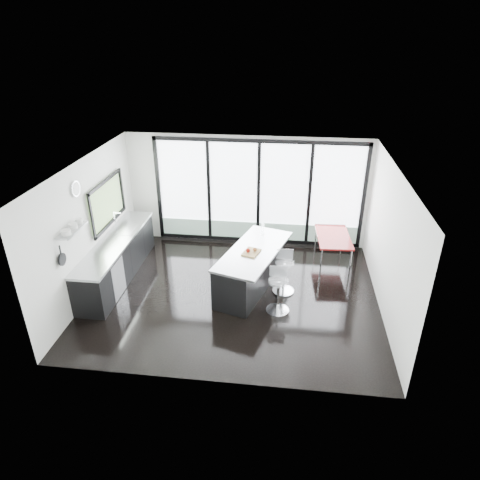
# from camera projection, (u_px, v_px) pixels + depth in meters

# --- Properties ---
(floor) EXTENTS (6.00, 5.00, 0.00)m
(floor) POSITION_uv_depth(u_px,v_px,m) (234.00, 294.00, 9.09)
(floor) COLOR black
(floor) RESTS_ON ground
(ceiling) EXTENTS (6.00, 5.00, 0.00)m
(ceiling) POSITION_uv_depth(u_px,v_px,m) (233.00, 167.00, 7.82)
(ceiling) COLOR white
(ceiling) RESTS_ON wall_back
(wall_back) EXTENTS (6.00, 0.09, 2.80)m
(wall_back) POSITION_uv_depth(u_px,v_px,m) (257.00, 197.00, 10.67)
(wall_back) COLOR silver
(wall_back) RESTS_ON ground
(wall_front) EXTENTS (6.00, 0.00, 2.80)m
(wall_front) POSITION_uv_depth(u_px,v_px,m) (210.00, 310.00, 6.24)
(wall_front) COLOR silver
(wall_front) RESTS_ON ground
(wall_left) EXTENTS (0.26, 5.00, 2.80)m
(wall_left) POSITION_uv_depth(u_px,v_px,m) (94.00, 215.00, 8.95)
(wall_left) COLOR silver
(wall_left) RESTS_ON ground
(wall_right) EXTENTS (0.00, 5.00, 2.80)m
(wall_right) POSITION_uv_depth(u_px,v_px,m) (389.00, 244.00, 8.13)
(wall_right) COLOR silver
(wall_right) RESTS_ON ground
(counter_cabinets) EXTENTS (0.69, 3.24, 1.36)m
(counter_cabinets) POSITION_uv_depth(u_px,v_px,m) (117.00, 259.00, 9.52)
(counter_cabinets) COLOR black
(counter_cabinets) RESTS_ON floor
(island) EXTENTS (1.57, 2.45, 1.21)m
(island) POSITION_uv_depth(u_px,v_px,m) (250.00, 268.00, 9.15)
(island) COLOR black
(island) RESTS_ON floor
(bar_stool_near) EXTENTS (0.50, 0.50, 0.73)m
(bar_stool_near) POSITION_uv_depth(u_px,v_px,m) (278.00, 296.00, 8.39)
(bar_stool_near) COLOR silver
(bar_stool_near) RESTS_ON floor
(bar_stool_far) EXTENTS (0.48, 0.48, 0.73)m
(bar_stool_far) POSITION_uv_depth(u_px,v_px,m) (284.00, 277.00, 9.02)
(bar_stool_far) COLOR silver
(bar_stool_far) RESTS_ON floor
(red_table) EXTENTS (0.83, 1.36, 0.71)m
(red_table) POSITION_uv_depth(u_px,v_px,m) (332.00, 249.00, 10.15)
(red_table) COLOR maroon
(red_table) RESTS_ON floor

